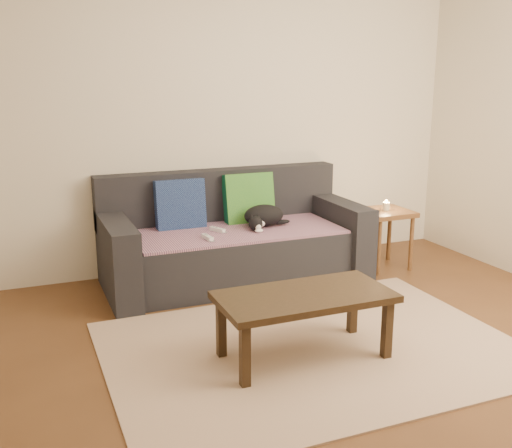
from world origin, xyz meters
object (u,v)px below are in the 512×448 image
side_table (385,220)px  coffee_table (304,302)px  wii_remote_b (208,237)px  sofa (233,243)px  wii_remote_a (217,230)px  cat (263,216)px

side_table → coffee_table: 1.95m
wii_remote_b → coffee_table: size_ratio=0.15×
sofa → wii_remote_a: (-0.16, -0.08, 0.15)m
cat → wii_remote_b: (-0.55, -0.21, -0.07)m
cat → side_table: bearing=-18.5°
sofa → wii_remote_b: 0.43m
wii_remote_a → wii_remote_b: (-0.14, -0.19, 0.00)m
sofa → wii_remote_b: bearing=-138.5°
cat → wii_remote_a: 0.41m
sofa → cat: sofa is taller
sofa → coffee_table: (-0.11, -1.51, 0.05)m
wii_remote_b → side_table: size_ratio=0.29×
sofa → coffee_table: sofa is taller
wii_remote_a → wii_remote_b: 0.24m
wii_remote_a → wii_remote_b: bearing=118.5°
side_table → cat: bearing=172.5°
wii_remote_a → side_table: side_table is taller
wii_remote_b → cat: bearing=-75.7°
cat → coffee_table: 1.50m
cat → side_table: (1.09, -0.14, -0.10)m
cat → coffee_table: size_ratio=0.40×
cat → coffee_table: (-0.35, -1.45, -0.17)m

